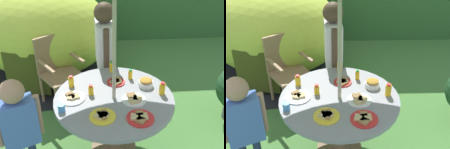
{
  "view_description": "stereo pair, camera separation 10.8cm",
  "coord_description": "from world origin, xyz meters",
  "views": [
    {
      "loc": [
        -0.18,
        -2.22,
        2.33
      ],
      "look_at": [
        -0.01,
        0.1,
        0.9
      ],
      "focal_mm": 44.87,
      "sensor_mm": 36.0,
      "label": 1
    },
    {
      "loc": [
        -0.07,
        -2.23,
        2.33
      ],
      "look_at": [
        -0.01,
        0.1,
        0.9
      ],
      "focal_mm": 44.87,
      "sensor_mm": 36.0,
      "label": 2
    }
  ],
  "objects": [
    {
      "name": "ground_plane",
      "position": [
        0.0,
        0.0,
        -0.01
      ],
      "size": [
        10.0,
        10.0,
        0.02
      ],
      "primitive_type": "cube",
      "color": "#477A38"
    },
    {
      "name": "garden_table",
      "position": [
        0.0,
        0.0,
        0.55
      ],
      "size": [
        1.19,
        1.19,
        0.69
      ],
      "color": "brown",
      "rests_on": "ground_plane"
    },
    {
      "name": "wooden_chair",
      "position": [
        -0.65,
        0.93,
        0.53
      ],
      "size": [
        0.63,
        0.62,
        0.94
      ],
      "rotation": [
        0.0,
        0.0,
        0.61
      ],
      "color": "#93704C",
      "rests_on": "ground_plane"
    },
    {
      "name": "dome_tent",
      "position": [
        -0.95,
        1.77,
        0.69
      ],
      "size": [
        2.48,
        2.48,
        1.39
      ],
      "rotation": [
        0.0,
        0.0,
        -0.17
      ],
      "color": "#B2C63F",
      "rests_on": "ground_plane"
    },
    {
      "name": "child_in_white_shirt",
      "position": [
        -0.05,
        0.83,
        0.89
      ],
      "size": [
        0.24,
        0.47,
        1.4
      ],
      "rotation": [
        0.0,
        0.0,
        -1.51
      ],
      "color": "navy",
      "rests_on": "ground_plane"
    },
    {
      "name": "child_in_blue_shirt",
      "position": [
        -0.84,
        -0.37,
        0.75
      ],
      "size": [
        0.37,
        0.28,
        1.17
      ],
      "rotation": [
        0.0,
        0.0,
        0.42
      ],
      "color": "navy",
      "rests_on": "ground_plane"
    },
    {
      "name": "snack_bowl",
      "position": [
        0.35,
        0.18,
        0.73
      ],
      "size": [
        0.15,
        0.15,
        0.09
      ],
      "color": "white",
      "rests_on": "garden_table"
    },
    {
      "name": "plate_center_back",
      "position": [
        -0.13,
        -0.29,
        0.71
      ],
      "size": [
        0.24,
        0.24,
        0.03
      ],
      "color": "yellow",
      "rests_on": "garden_table"
    },
    {
      "name": "plate_near_right",
      "position": [
        0.04,
        0.27,
        0.71
      ],
      "size": [
        0.19,
        0.19,
        0.03
      ],
      "color": "red",
      "rests_on": "garden_table"
    },
    {
      "name": "plate_far_right",
      "position": [
        0.21,
        -0.34,
        0.71
      ],
      "size": [
        0.25,
        0.25,
        0.03
      ],
      "color": "red",
      "rests_on": "garden_table"
    },
    {
      "name": "plate_far_left",
      "position": [
        -0.41,
        0.02,
        0.71
      ],
      "size": [
        0.25,
        0.25,
        0.03
      ],
      "color": "white",
      "rests_on": "garden_table"
    },
    {
      "name": "plate_front_edge",
      "position": [
        0.19,
        -0.06,
        0.71
      ],
      "size": [
        0.24,
        0.24,
        0.03
      ],
      "color": "white",
      "rests_on": "garden_table"
    },
    {
      "name": "juice_bottle_near_left",
      "position": [
        0.2,
        0.34,
        0.75
      ],
      "size": [
        0.04,
        0.04,
        0.11
      ],
      "color": "yellow",
      "rests_on": "garden_table"
    },
    {
      "name": "juice_bottle_center_front",
      "position": [
        0.02,
        0.5,
        0.76
      ],
      "size": [
        0.06,
        0.06,
        0.13
      ],
      "color": "yellow",
      "rests_on": "garden_table"
    },
    {
      "name": "juice_bottle_mid_left",
      "position": [
        0.48,
        0.03,
        0.76
      ],
      "size": [
        0.06,
        0.06,
        0.13
      ],
      "color": "yellow",
      "rests_on": "garden_table"
    },
    {
      "name": "juice_bottle_mid_right",
      "position": [
        -0.23,
        0.07,
        0.74
      ],
      "size": [
        0.05,
        0.05,
        0.11
      ],
      "color": "yellow",
      "rests_on": "garden_table"
    },
    {
      "name": "juice_bottle_back_edge",
      "position": [
        -0.43,
        0.23,
        0.75
      ],
      "size": [
        0.06,
        0.06,
        0.12
      ],
      "color": "yellow",
      "rests_on": "garden_table"
    },
    {
      "name": "cup_near",
      "position": [
        -0.5,
        -0.17,
        0.73
      ],
      "size": [
        0.07,
        0.07,
        0.07
      ],
      "primitive_type": "cylinder",
      "color": "#4C99D8",
      "rests_on": "garden_table"
    }
  ]
}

